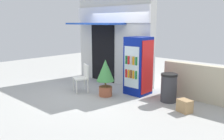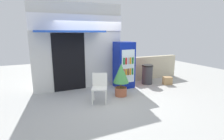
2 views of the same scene
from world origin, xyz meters
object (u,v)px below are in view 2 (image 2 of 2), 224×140
trash_bin (147,74)px  cardboard_box (167,81)px  drink_cooler (124,65)px  potted_plant_near_shop (121,77)px  plastic_chair (100,85)px

trash_bin → cardboard_box: 0.86m
trash_bin → drink_cooler: bearing=178.5°
drink_cooler → cardboard_box: 1.98m
potted_plant_near_shop → cardboard_box: potted_plant_near_shop is taller
drink_cooler → potted_plant_near_shop: 1.05m
drink_cooler → potted_plant_near_shop: size_ratio=1.59×
drink_cooler → plastic_chair: (-1.40, -1.02, -0.36)m
plastic_chair → potted_plant_near_shop: potted_plant_near_shop is taller
drink_cooler → potted_plant_near_shop: (-0.57, -0.84, -0.22)m
drink_cooler → plastic_chair: drink_cooler is taller
drink_cooler → trash_bin: (1.08, -0.03, -0.48)m
potted_plant_near_shop → cardboard_box: size_ratio=3.27×
drink_cooler → potted_plant_near_shop: drink_cooler is taller
potted_plant_near_shop → plastic_chair: bearing=-168.2°
potted_plant_near_shop → trash_bin: (1.66, 0.82, -0.25)m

